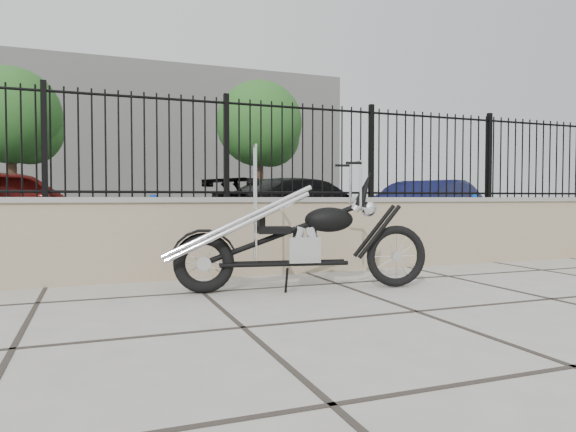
# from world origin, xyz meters

# --- Properties ---
(ground_plane) EXTENTS (90.00, 90.00, 0.00)m
(ground_plane) POSITION_xyz_m (0.00, 0.00, 0.00)
(ground_plane) COLOR #99968E
(ground_plane) RESTS_ON ground
(parking_lot) EXTENTS (30.00, 30.00, 0.00)m
(parking_lot) POSITION_xyz_m (0.00, 12.50, 0.00)
(parking_lot) COLOR black
(parking_lot) RESTS_ON ground
(retaining_wall) EXTENTS (14.00, 0.36, 0.96)m
(retaining_wall) POSITION_xyz_m (0.00, 2.50, 0.48)
(retaining_wall) COLOR gray
(retaining_wall) RESTS_ON ground_plane
(iron_fence) EXTENTS (14.00, 0.08, 1.20)m
(iron_fence) POSITION_xyz_m (0.00, 2.50, 1.56)
(iron_fence) COLOR black
(iron_fence) RESTS_ON retaining_wall
(background_building) EXTENTS (22.00, 6.00, 8.00)m
(background_building) POSITION_xyz_m (0.00, 26.50, 4.00)
(background_building) COLOR beige
(background_building) RESTS_ON ground_plane
(chopper_motorcycle) EXTENTS (2.56, 0.91, 1.51)m
(chopper_motorcycle) POSITION_xyz_m (-0.55, 1.27, 0.76)
(chopper_motorcycle) COLOR black
(chopper_motorcycle) RESTS_ON ground_plane
(car_red) EXTENTS (4.84, 3.38, 1.53)m
(car_red) POSITION_xyz_m (-4.04, 7.11, 0.77)
(car_red) COLOR #510E0B
(car_red) RESTS_ON parking_lot
(car_black) EXTENTS (5.29, 3.60, 1.42)m
(car_black) POSITION_xyz_m (2.32, 7.92, 0.71)
(car_black) COLOR black
(car_black) RESTS_ON parking_lot
(car_blue) EXTENTS (4.41, 3.12, 1.38)m
(car_blue) POSITION_xyz_m (5.63, 7.12, 0.69)
(car_blue) COLOR #10133A
(car_blue) RESTS_ON parking_lot
(bollard_a) EXTENTS (0.14, 0.14, 1.00)m
(bollard_a) POSITION_xyz_m (-1.63, 4.75, 0.50)
(bollard_a) COLOR #0B25AE
(bollard_a) RESTS_ON ground_plane
(bollard_b) EXTENTS (0.12, 0.12, 0.92)m
(bollard_b) POSITION_xyz_m (1.94, 4.18, 0.46)
(bollard_b) COLOR #0C3CB6
(bollard_b) RESTS_ON ground_plane
(bollard_c) EXTENTS (0.17, 0.17, 1.07)m
(bollard_c) POSITION_xyz_m (5.06, 5.18, 0.53)
(bollard_c) COLOR #0B49AC
(bollard_c) RESTS_ON ground_plane
(tree_left) EXTENTS (3.37, 3.37, 5.70)m
(tree_left) POSITION_xyz_m (-5.18, 16.65, 3.99)
(tree_left) COLOR #382619
(tree_left) RESTS_ON ground_plane
(tree_right) EXTENTS (3.57, 3.57, 6.02)m
(tree_right) POSITION_xyz_m (3.99, 16.93, 4.22)
(tree_right) COLOR #382619
(tree_right) RESTS_ON ground_plane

